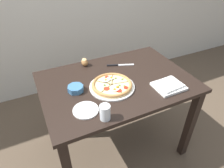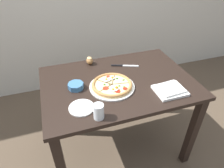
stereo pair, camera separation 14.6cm
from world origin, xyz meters
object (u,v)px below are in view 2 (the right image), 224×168
pizza (112,85)px  water_glass (99,112)px  napkin_folded (170,90)px  side_saucer (82,108)px  ramekin_bowl (76,86)px  bread_piece_near (90,60)px  dining_table (118,93)px  knife_main (124,66)px

pizza → water_glass: water_glass is taller
napkin_folded → side_saucer: napkin_folded is taller
ramekin_bowl → bread_piece_near: 0.36m
pizza → bread_piece_near: 0.40m
dining_table → bread_piece_near: bread_piece_near is taller
dining_table → ramekin_bowl: bearing=178.5°
ramekin_bowl → napkin_folded: bearing=-21.7°
ramekin_bowl → water_glass: bearing=-76.6°
dining_table → water_glass: water_glass is taller
pizza → side_saucer: bearing=-149.2°
pizza → side_saucer: pizza is taller
knife_main → side_saucer: (-0.46, -0.41, 0.00)m
ramekin_bowl → side_saucer: bearing=-91.0°
pizza → napkin_folded: (0.38, -0.18, -0.00)m
napkin_folded → bread_piece_near: bearing=128.6°
pizza → water_glass: size_ratio=3.29×
ramekin_bowl → napkin_folded: ramekin_bowl is taller
knife_main → ramekin_bowl: bearing=-136.9°
ramekin_bowl → knife_main: size_ratio=0.52×
bread_piece_near → side_saucer: (-0.18, -0.54, -0.03)m
bread_piece_near → ramekin_bowl: bearing=-119.2°
pizza → ramekin_bowl: pizza is taller
bread_piece_near → knife_main: bread_piece_near is taller
napkin_folded → dining_table: bearing=141.4°
dining_table → side_saucer: side_saucer is taller
bread_piece_near → water_glass: size_ratio=0.74×
napkin_folded → knife_main: 0.47m
dining_table → water_glass: (-0.25, -0.33, 0.17)m
dining_table → napkin_folded: napkin_folded is taller
napkin_folded → bread_piece_near: (-0.46, 0.57, 0.02)m
pizza → napkin_folded: bearing=-25.5°
ramekin_bowl → bread_piece_near: (0.18, 0.32, 0.01)m
napkin_folded → bread_piece_near: bread_piece_near is taller
napkin_folded → side_saucer: (-0.64, 0.03, -0.01)m
pizza → water_glass: bearing=-122.8°
water_glass → side_saucer: (-0.09, 0.12, -0.04)m
knife_main → water_glass: water_glass is taller
pizza → knife_main: 0.33m
ramekin_bowl → knife_main: bearing=22.3°
side_saucer → pizza: bearing=30.8°
dining_table → knife_main: 0.26m
ramekin_bowl → knife_main: 0.49m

